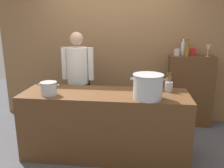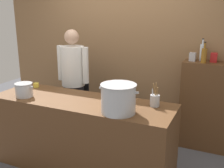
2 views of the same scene
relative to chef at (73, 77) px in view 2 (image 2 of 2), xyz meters
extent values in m
plane|color=#4C4C51|center=(0.54, -0.70, -0.96)|extent=(8.00, 8.00, 0.00)
cube|color=olive|center=(0.54, 0.70, 0.54)|extent=(4.40, 0.10, 3.00)
cube|color=brown|center=(0.54, -0.70, -0.51)|extent=(2.22, 0.70, 0.90)
cube|color=brown|center=(1.89, 0.49, -0.34)|extent=(0.76, 0.32, 1.25)
cylinder|color=black|center=(0.10, -0.01, -0.54)|extent=(0.14, 0.14, 0.84)
cylinder|color=black|center=(-0.10, 0.00, -0.54)|extent=(0.14, 0.14, 0.84)
cylinder|color=white|center=(0.00, 0.00, 0.17)|extent=(0.34, 0.34, 0.58)
cube|color=black|center=(0.01, 0.18, -0.07)|extent=(0.30, 0.03, 0.52)
cylinder|color=white|center=(0.22, -0.01, 0.19)|extent=(0.09, 0.09, 0.52)
cylinder|color=white|center=(-0.22, 0.01, 0.19)|extent=(0.09, 0.09, 0.52)
sphere|color=tan|center=(0.00, 0.00, 0.59)|extent=(0.21, 0.21, 0.21)
cylinder|color=#B7BABF|center=(1.10, -0.87, 0.08)|extent=(0.36, 0.36, 0.30)
cylinder|color=#B7BABF|center=(1.10, -0.87, 0.24)|extent=(0.37, 0.37, 0.01)
cube|color=#B7BABF|center=(0.90, -0.87, 0.18)|extent=(0.04, 0.02, 0.02)
cube|color=#B7BABF|center=(1.30, -0.87, 0.18)|extent=(0.04, 0.02, 0.02)
cylinder|color=#B7BABF|center=(-0.16, -0.87, 0.02)|extent=(0.20, 0.20, 0.16)
cylinder|color=#B7BABF|center=(-0.16, -0.87, 0.10)|extent=(0.21, 0.21, 0.01)
cube|color=#B7BABF|center=(-0.28, -0.87, 0.07)|extent=(0.04, 0.02, 0.02)
cube|color=#B7BABF|center=(-0.04, -0.87, 0.07)|extent=(0.04, 0.02, 0.02)
cylinder|color=#B7BABF|center=(1.39, -0.53, 0.00)|extent=(0.10, 0.10, 0.13)
cylinder|color=olive|center=(1.41, -0.52, 0.05)|extent=(0.02, 0.03, 0.20)
cylinder|color=olive|center=(1.39, -0.54, 0.08)|extent=(0.06, 0.02, 0.24)
cylinder|color=#B7BABF|center=(1.37, -0.55, 0.05)|extent=(0.03, 0.03, 0.18)
cylinder|color=olive|center=(1.39, -0.53, 0.08)|extent=(0.02, 0.02, 0.25)
cylinder|color=yellow|center=(-0.30, -0.48, -0.04)|extent=(0.08, 0.08, 0.06)
cylinder|color=silver|center=(1.73, 0.56, 0.40)|extent=(0.06, 0.06, 0.23)
cylinder|color=silver|center=(1.73, 0.56, 0.54)|extent=(0.02, 0.02, 0.06)
cylinder|color=black|center=(1.73, 0.56, 0.58)|extent=(0.03, 0.03, 0.01)
cylinder|color=#8C5919|center=(1.77, 0.41, 0.38)|extent=(0.07, 0.07, 0.19)
cylinder|color=#8C5919|center=(1.77, 0.41, 0.51)|extent=(0.03, 0.03, 0.07)
cylinder|color=black|center=(1.77, 0.41, 0.56)|extent=(0.03, 0.03, 0.01)
cube|color=#B2B2B7|center=(1.62, 0.49, 0.34)|extent=(0.08, 0.08, 0.11)
cube|color=red|center=(1.89, 0.52, 0.35)|extent=(0.09, 0.09, 0.13)
camera|label=1|loc=(0.99, -3.67, 0.86)|focal=37.94mm
camera|label=2|loc=(2.13, -3.28, 0.98)|focal=43.11mm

